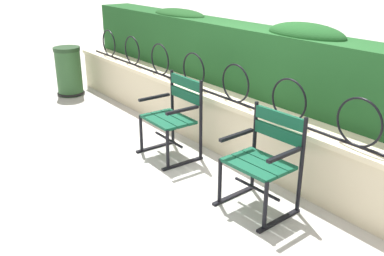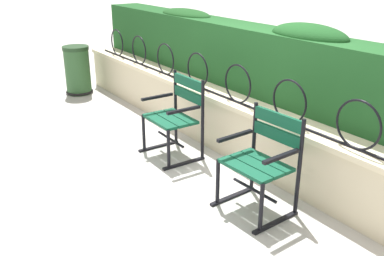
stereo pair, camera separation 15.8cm
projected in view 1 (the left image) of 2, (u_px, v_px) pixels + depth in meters
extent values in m
plane|color=#B7B5AF|center=(185.00, 181.00, 4.31)|extent=(60.00, 60.00, 0.00)
cube|color=beige|center=(249.00, 135.00, 4.68)|extent=(7.78, 0.35, 0.58)
cube|color=beige|center=(251.00, 107.00, 4.56)|extent=(7.78, 0.41, 0.05)
cylinder|color=black|center=(246.00, 105.00, 4.51)|extent=(7.23, 0.02, 0.02)
torus|color=black|center=(109.00, 43.00, 6.77)|extent=(0.42, 0.02, 0.42)
torus|color=black|center=(132.00, 51.00, 6.21)|extent=(0.42, 0.02, 0.42)
torus|color=black|center=(160.00, 59.00, 5.66)|extent=(0.42, 0.02, 0.42)
torus|color=black|center=(194.00, 70.00, 5.11)|extent=(0.42, 0.02, 0.42)
torus|color=black|center=(235.00, 83.00, 4.56)|extent=(0.42, 0.02, 0.42)
torus|color=black|center=(289.00, 100.00, 4.01)|extent=(0.42, 0.02, 0.42)
torus|color=black|center=(359.00, 123.00, 3.46)|extent=(0.42, 0.02, 0.42)
cube|color=#1E5123|center=(281.00, 66.00, 4.66)|extent=(7.62, 0.49, 0.73)
ellipsoid|color=#1C4A1E|center=(179.00, 14.00, 5.94)|extent=(0.99, 0.44, 0.15)
ellipsoid|color=#1B4B1F|center=(306.00, 35.00, 4.30)|extent=(0.92, 0.44, 0.25)
cube|color=#0F4C33|center=(157.00, 122.00, 4.63)|extent=(0.55, 0.13, 0.03)
cube|color=#0F4C33|center=(168.00, 119.00, 4.70)|extent=(0.55, 0.13, 0.03)
cube|color=#0F4C33|center=(178.00, 117.00, 4.78)|extent=(0.55, 0.13, 0.03)
cube|color=#0F4C33|center=(186.00, 82.00, 4.70)|extent=(0.55, 0.04, 0.11)
cube|color=#0F4C33|center=(186.00, 95.00, 4.75)|extent=(0.55, 0.04, 0.11)
cylinder|color=black|center=(201.00, 121.00, 4.62)|extent=(0.04, 0.04, 0.90)
cylinder|color=black|center=(168.00, 150.00, 4.47)|extent=(0.04, 0.04, 0.44)
cube|color=black|center=(183.00, 163.00, 4.65)|extent=(0.05, 0.52, 0.02)
cube|color=black|center=(182.00, 110.00, 4.43)|extent=(0.04, 0.40, 0.03)
cylinder|color=black|center=(172.00, 108.00, 5.04)|extent=(0.04, 0.04, 0.90)
cylinder|color=black|center=(141.00, 134.00, 4.89)|extent=(0.04, 0.04, 0.44)
cube|color=black|center=(156.00, 147.00, 5.07)|extent=(0.05, 0.52, 0.02)
cube|color=black|center=(154.00, 97.00, 4.85)|extent=(0.04, 0.40, 0.03)
cylinder|color=black|center=(168.00, 140.00, 4.79)|extent=(0.53, 0.03, 0.03)
cube|color=#0F4C33|center=(247.00, 168.00, 3.59)|extent=(0.54, 0.15, 0.03)
cube|color=#0F4C33|center=(258.00, 164.00, 3.67)|extent=(0.54, 0.15, 0.03)
cube|color=#0F4C33|center=(269.00, 159.00, 3.75)|extent=(0.54, 0.15, 0.03)
cube|color=#0F4C33|center=(279.00, 118.00, 3.68)|extent=(0.54, 0.06, 0.11)
cube|color=#0F4C33|center=(278.00, 133.00, 3.73)|extent=(0.54, 0.06, 0.11)
cylinder|color=black|center=(301.00, 167.00, 3.62)|extent=(0.04, 0.04, 0.88)
cylinder|color=black|center=(265.00, 207.00, 3.45)|extent=(0.04, 0.04, 0.44)
cube|color=black|center=(279.00, 220.00, 3.63)|extent=(0.06, 0.52, 0.02)
cube|color=black|center=(285.00, 155.00, 3.41)|extent=(0.05, 0.40, 0.03)
cylinder|color=black|center=(254.00, 147.00, 4.01)|extent=(0.04, 0.04, 0.88)
cylinder|color=black|center=(220.00, 182.00, 3.83)|extent=(0.04, 0.04, 0.44)
cube|color=black|center=(234.00, 195.00, 4.02)|extent=(0.06, 0.52, 0.02)
cube|color=black|center=(237.00, 135.00, 3.80)|extent=(0.05, 0.40, 0.03)
cylinder|color=black|center=(257.00, 189.00, 3.76)|extent=(0.51, 0.05, 0.03)
cylinder|color=#2D562D|center=(69.00, 73.00, 6.95)|extent=(0.40, 0.40, 0.72)
cylinder|color=#203C20|center=(66.00, 49.00, 6.81)|extent=(0.42, 0.42, 0.06)
torus|color=black|center=(71.00, 93.00, 7.07)|extent=(0.44, 0.44, 0.04)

